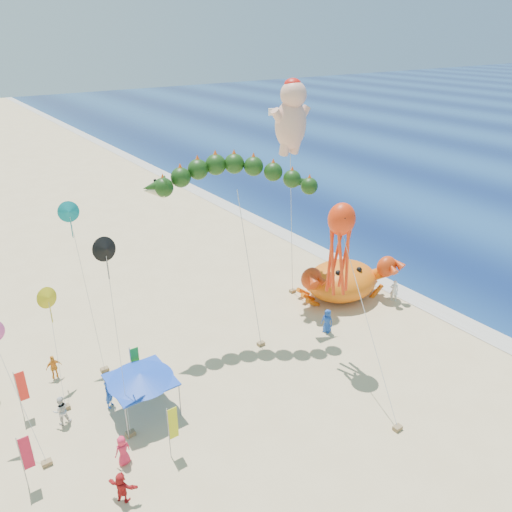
{
  "coord_description": "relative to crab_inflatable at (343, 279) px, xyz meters",
  "views": [
    {
      "loc": [
        -19.5,
        -22.68,
        20.35
      ],
      "look_at": [
        -2.0,
        2.0,
        6.5
      ],
      "focal_mm": 35.0,
      "sensor_mm": 36.0,
      "label": 1
    }
  ],
  "objects": [
    {
      "name": "small_kites",
      "position": [
        -21.55,
        0.8,
        5.68
      ],
      "size": [
        7.33,
        10.09,
        10.84
      ],
      "color": "#FF54AA",
      "rests_on": "ground"
    },
    {
      "name": "crab_inflatable",
      "position": [
        0.0,
        0.0,
        0.0
      ],
      "size": [
        8.42,
        6.71,
        3.69
      ],
      "color": "orange",
      "rests_on": "ground"
    },
    {
      "name": "feather_flags",
      "position": [
        -21.91,
        -3.24,
        0.39
      ],
      "size": [
        7.59,
        7.55,
        3.2
      ],
      "color": "gray",
      "rests_on": "ground"
    },
    {
      "name": "foam_strip",
      "position": [
        4.72,
        -2.81,
        -1.62
      ],
      "size": [
        320.0,
        320.0,
        0.0
      ],
      "primitive_type": "plane",
      "color": "silver",
      "rests_on": "ground"
    },
    {
      "name": "canopy_blue",
      "position": [
        -18.97,
        -3.18,
        0.82
      ],
      "size": [
        3.74,
        3.74,
        2.71
      ],
      "color": "gray",
      "rests_on": "ground"
    },
    {
      "name": "ground",
      "position": [
        -7.28,
        -2.81,
        -1.63
      ],
      "size": [
        320.0,
        320.0,
        0.0
      ],
      "primitive_type": "plane",
      "color": "#D1B784",
      "rests_on": "ground"
    },
    {
      "name": "dragon_kite",
      "position": [
        -9.81,
        0.83,
        9.69
      ],
      "size": [
        11.58,
        5.46,
        12.59
      ],
      "color": "black",
      "rests_on": "ground"
    },
    {
      "name": "beachgoers",
      "position": [
        -18.37,
        -2.49,
        -0.76
      ],
      "size": [
        29.72,
        12.54,
        1.83
      ],
      "color": "blue",
      "rests_on": "ground"
    },
    {
      "name": "cherub_kite",
      "position": [
        -2.75,
        3.86,
        12.86
      ],
      "size": [
        2.53,
        2.24,
        17.11
      ],
      "color": "#ECA990",
      "rests_on": "ground"
    },
    {
      "name": "octopus_kite",
      "position": [
        -6.25,
        -5.48,
        6.75
      ],
      "size": [
        2.99,
        8.26,
        10.9
      ],
      "color": "red",
      "rests_on": "ground"
    }
  ]
}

